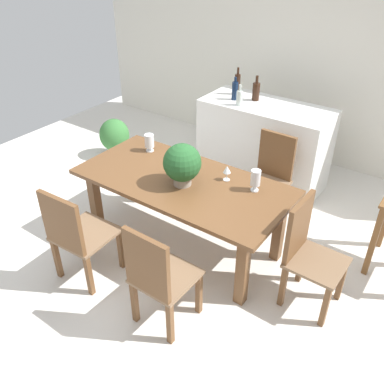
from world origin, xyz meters
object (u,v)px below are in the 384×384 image
object	(u,v)px
chair_near_right	(157,276)
chair_near_left	(75,233)
flower_centerpiece	(182,164)
wine_glass	(227,170)
chair_foot_end	(307,249)
chair_far_right	(270,174)
potted_plant_floor	(115,136)
kitchen_counter	(263,144)
wine_bottle_dark	(240,97)
wine_bottle_green	(237,84)
wine_bottle_tall	(256,91)
crystal_vase_left	(256,179)
dining_table	(183,189)
wine_bottle_amber	(235,90)
crystal_vase_center_near	(149,141)

from	to	relation	value
chair_near_right	chair_near_left	bearing A→B (deg)	0.95
flower_centerpiece	wine_glass	bearing A→B (deg)	46.11
chair_foot_end	chair_far_right	size ratio (longest dim) A/B	1.01
chair_foot_end	potted_plant_floor	size ratio (longest dim) A/B	1.78
kitchen_counter	wine_bottle_dark	size ratio (longest dim) A/B	6.33
wine_bottle_green	wine_bottle_tall	distance (m)	0.29
chair_foot_end	crystal_vase_left	distance (m)	0.73
dining_table	chair_near_right	size ratio (longest dim) A/B	2.08
crystal_vase_left	wine_bottle_amber	bearing A→B (deg)	127.45
chair_foot_end	flower_centerpiece	xyz separation A→B (m)	(-1.19, -0.06, 0.43)
chair_near_right	crystal_vase_left	world-z (taller)	chair_near_right
dining_table	wine_glass	distance (m)	0.45
chair_foot_end	chair_near_left	size ratio (longest dim) A/B	1.02
flower_centerpiece	wine_bottle_amber	distance (m)	1.59
chair_near_right	crystal_vase_center_near	world-z (taller)	chair_near_right
chair_near_left	crystal_vase_center_near	size ratio (longest dim) A/B	5.11
chair_foot_end	wine_glass	distance (m)	0.99
flower_centerpiece	wine_glass	distance (m)	0.42
wine_glass	potted_plant_floor	distance (m)	2.40
dining_table	chair_far_right	distance (m)	1.03
dining_table	wine_bottle_green	distance (m)	1.77
potted_plant_floor	dining_table	bearing A→B (deg)	-27.39
wine_bottle_amber	flower_centerpiece	bearing A→B (deg)	-76.00
wine_bottle_amber	crystal_vase_left	bearing A→B (deg)	-52.55
wine_glass	wine_bottle_amber	bearing A→B (deg)	118.19
flower_centerpiece	kitchen_counter	world-z (taller)	flower_centerpiece
chair_near_right	chair_foot_end	bearing A→B (deg)	-129.79
crystal_vase_center_near	potted_plant_floor	distance (m)	1.55
chair_near_right	chair_near_left	size ratio (longest dim) A/B	1.02
chair_foot_end	crystal_vase_center_near	world-z (taller)	chair_foot_end
crystal_vase_left	kitchen_counter	bearing A→B (deg)	113.29
wine_bottle_dark	wine_bottle_tall	xyz separation A→B (m)	(0.07, 0.25, 0.02)
crystal_vase_center_near	wine_glass	bearing A→B (deg)	-2.14
chair_foot_end	crystal_vase_center_near	xyz separation A→B (m)	(-1.86, 0.27, 0.33)
wine_bottle_amber	wine_bottle_tall	distance (m)	0.24
crystal_vase_center_near	potted_plant_floor	xyz separation A→B (m)	(-1.26, 0.71, -0.56)
wine_bottle_amber	potted_plant_floor	bearing A→B (deg)	-161.94
dining_table	chair_far_right	world-z (taller)	chair_far_right
chair_far_right	potted_plant_floor	world-z (taller)	chair_far_right
chair_near_left	wine_bottle_green	distance (m)	2.65
wine_bottle_green	crystal_vase_center_near	bearing A→B (deg)	-98.69
flower_centerpiece	crystal_vase_center_near	size ratio (longest dim) A/B	2.13
wine_glass	wine_bottle_amber	distance (m)	1.44
wine_bottle_tall	kitchen_counter	bearing A→B (deg)	-16.53
wine_bottle_green	wine_bottle_tall	size ratio (longest dim) A/B	1.11
chair_far_right	wine_bottle_green	size ratio (longest dim) A/B	2.96
chair_foot_end	crystal_vase_center_near	bearing A→B (deg)	83.17
wine_bottle_tall	potted_plant_floor	world-z (taller)	wine_bottle_tall
chair_near_right	kitchen_counter	bearing A→B (deg)	-80.31
flower_centerpiece	wine_glass	world-z (taller)	flower_centerpiece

